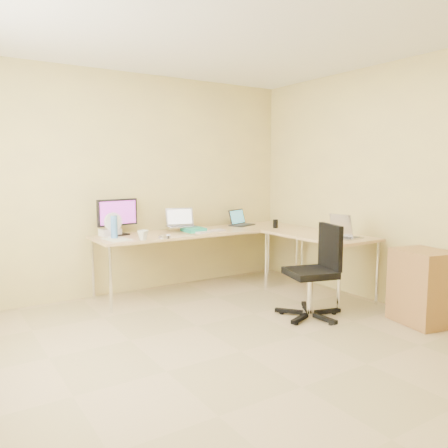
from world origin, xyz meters
TOP-DOWN VIEW (x-y plane):
  - floor at (0.00, 0.00)m, footprint 4.50×4.50m
  - ceiling at (0.00, 0.00)m, footprint 4.50×4.50m
  - wall_back at (0.00, 2.25)m, footprint 4.50×0.00m
  - wall_right at (2.10, 0.00)m, footprint 0.00×4.50m
  - desk_main at (0.72, 1.85)m, footprint 2.65×0.70m
  - desk_return at (1.70, 0.85)m, footprint 0.70×1.30m
  - monitor at (-0.28, 2.05)m, footprint 0.50×0.22m
  - book_stack at (0.59, 1.83)m, footprint 0.23×0.31m
  - laptop_center at (0.49, 1.96)m, footprint 0.39×0.33m
  - laptop_black at (1.42, 2.00)m, footprint 0.41×0.37m
  - keyboard at (0.74, 1.70)m, footprint 0.43×0.18m
  - mouse at (0.79, 1.68)m, footprint 0.11×0.09m
  - mug at (-0.18, 1.55)m, footprint 0.15×0.15m
  - cd_stack at (0.07, 1.55)m, footprint 0.14×0.14m
  - water_bottle at (-0.40, 1.82)m, footprint 0.08×0.08m
  - papers at (-0.40, 1.74)m, footprint 0.25×0.34m
  - white_box at (-0.37, 2.05)m, footprint 0.23×0.18m
  - desk_fan at (-0.40, 1.89)m, footprint 0.23×0.23m
  - black_cup at (1.63, 1.55)m, footprint 0.07×0.07m
  - laptop_return at (1.72, 0.46)m, footprint 0.37×0.31m
  - office_chair at (1.08, 0.34)m, footprint 0.70×0.70m
  - cabinet at (1.85, -0.39)m, footprint 0.50×0.58m

SIDE VIEW (x-z plane):
  - floor at x=0.00m, z-range 0.00..0.00m
  - cabinet at x=1.85m, z-range 0.00..0.72m
  - desk_main at x=0.72m, z-range 0.00..0.73m
  - desk_return at x=1.70m, z-range 0.00..0.73m
  - office_chair at x=1.08m, z-range 0.03..0.97m
  - papers at x=-0.40m, z-range 0.73..0.74m
  - keyboard at x=0.74m, z-range 0.73..0.75m
  - cd_stack at x=0.07m, z-range 0.73..0.76m
  - mouse at x=0.79m, z-range 0.73..0.76m
  - book_stack at x=0.59m, z-range 0.73..0.78m
  - white_box at x=-0.37m, z-range 0.73..0.81m
  - mug at x=-0.18m, z-range 0.73..0.84m
  - black_cup at x=1.63m, z-range 0.73..0.84m
  - laptop_black at x=1.42m, z-range 0.73..0.95m
  - laptop_return at x=1.72m, z-range 0.73..0.95m
  - water_bottle at x=-0.40m, z-range 0.73..0.98m
  - desk_fan at x=-0.40m, z-range 0.73..0.99m
  - laptop_center at x=0.49m, z-range 0.78..1.00m
  - monitor at x=-0.28m, z-range 0.73..1.15m
  - wall_back at x=0.00m, z-range -0.95..3.55m
  - wall_right at x=2.10m, z-range -0.95..3.55m
  - ceiling at x=0.00m, z-range 2.60..2.60m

